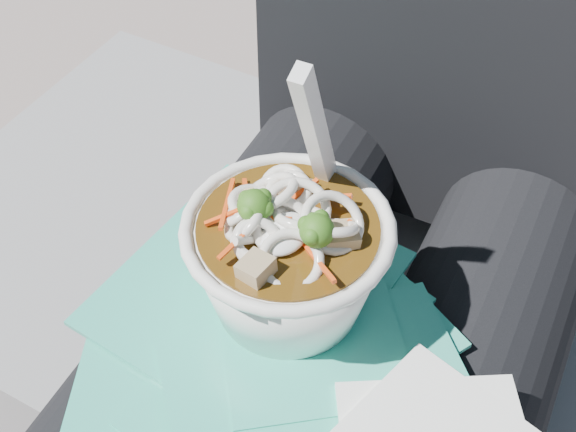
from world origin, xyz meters
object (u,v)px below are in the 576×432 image
at_px(lap, 318,385).
at_px(plastic_bag, 276,356).
at_px(person_body, 366,278).
at_px(udon_bowl, 288,254).
at_px(stone_ledge, 365,415).

bearing_deg(lap, plastic_bag, -115.32).
bearing_deg(person_body, udon_bowl, -108.39).
xyz_separation_m(lap, udon_bowl, (-0.03, 0.01, 0.14)).
xyz_separation_m(stone_ledge, udon_bowl, (-0.03, -0.14, 0.43)).
bearing_deg(stone_ledge, lap, -90.00).
relative_size(lap, udon_bowl, 2.45).
bearing_deg(udon_bowl, plastic_bag, -74.99).
xyz_separation_m(lap, plastic_bag, (-0.02, -0.04, 0.08)).
distance_m(stone_ledge, lap, 0.33).
relative_size(person_body, plastic_bag, 2.88).
bearing_deg(person_body, stone_ledge, 90.00).
height_order(plastic_bag, udon_bowl, udon_bowl).
height_order(stone_ledge, lap, lap).
height_order(lap, udon_bowl, udon_bowl).
height_order(stone_ledge, udon_bowl, udon_bowl).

